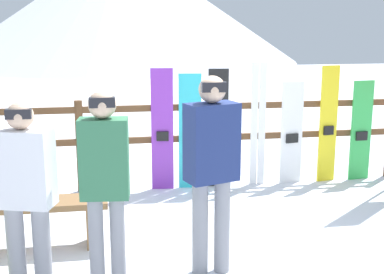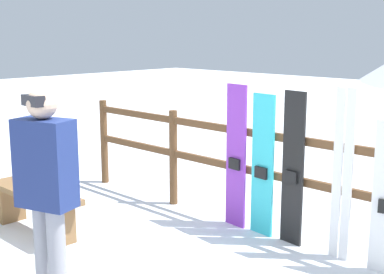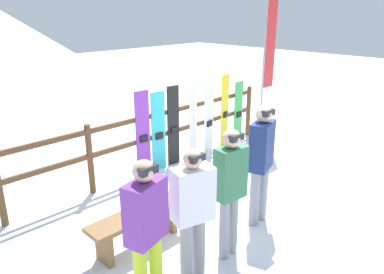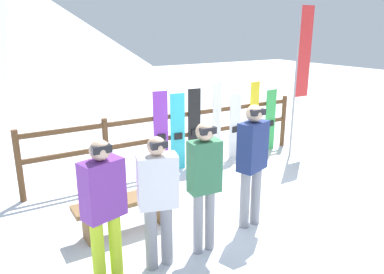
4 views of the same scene
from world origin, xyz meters
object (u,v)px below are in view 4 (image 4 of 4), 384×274
snowboard_purple (161,133)px  snowboard_cyan (178,132)px  person_navy (252,158)px  snowboard_white (235,126)px  person_plaid_green (204,178)px  rental_flag (301,64)px  snowboard_black_stripe (194,128)px  bench (124,207)px  snowboard_yellow (254,118)px  person_purple (104,203)px  snowboard_green (270,120)px  ski_pair_white (217,123)px  person_white (158,194)px

snowboard_purple → snowboard_cyan: size_ratio=1.05×
person_navy → snowboard_purple: size_ratio=1.09×
snowboard_white → person_navy: bearing=-123.2°
person_plaid_green → rental_flag: (3.73, 2.10, 0.96)m
person_navy → snowboard_black_stripe: size_ratio=1.11×
bench → person_plaid_green: 1.30m
bench → person_navy: 1.83m
snowboard_cyan → snowboard_yellow: snowboard_yellow is taller
person_purple → snowboard_cyan: person_purple is taller
snowboard_green → snowboard_black_stripe: bearing=180.0°
snowboard_black_stripe → snowboard_purple: bearing=180.0°
person_purple → ski_pair_white: 4.08m
person_purple → person_plaid_green: size_ratio=0.99×
snowboard_yellow → snowboard_green: 0.49m
snowboard_black_stripe → snowboard_green: (1.98, -0.00, -0.09)m
snowboard_yellow → ski_pair_white: bearing=179.8°
bench → person_plaid_green: size_ratio=0.82×
person_purple → snowboard_yellow: 4.87m
person_plaid_green → person_purple: bearing=178.1°
snowboard_purple → snowboard_black_stripe: bearing=-0.0°
person_purple → snowboard_green: 5.29m
snowboard_purple → rental_flag: 3.25m
snowboard_black_stripe → snowboard_yellow: snowboard_yellow is taller
snowboard_black_stripe → snowboard_yellow: size_ratio=0.99×
snowboard_cyan → person_white: bearing=-123.2°
person_navy → rental_flag: (2.85, 1.91, 0.93)m
snowboard_purple → snowboard_white: 1.72m
person_purple → snowboard_yellow: person_purple is taller
snowboard_cyan → snowboard_black_stripe: snowboard_black_stripe is taller
snowboard_white → snowboard_black_stripe: bearing=180.0°
bench → snowboard_green: size_ratio=0.99×
person_white → snowboard_black_stripe: size_ratio=1.01×
person_white → ski_pair_white: (2.59, 2.57, -0.09)m
bench → snowboard_cyan: size_ratio=0.90×
person_plaid_green → person_white: person_plaid_green is taller
snowboard_black_stripe → person_plaid_green: bearing=-119.3°
ski_pair_white → snowboard_cyan: bearing=-179.8°
bench → snowboard_yellow: size_ratio=0.86×
ski_pair_white → snowboard_green: size_ratio=1.19×
person_purple → snowboard_white: person_purple is taller
snowboard_cyan → rental_flag: size_ratio=0.48×
snowboard_cyan → rental_flag: rental_flag is taller
snowboard_yellow → person_navy: bearing=-130.9°
person_purple → snowboard_green: person_purple is taller
person_white → snowboard_green: 4.78m
snowboard_black_stripe → snowboard_white: bearing=-0.0°
person_white → snowboard_green: person_white is taller
bench → person_white: bearing=-86.6°
snowboard_cyan → rental_flag: bearing=-10.3°
rental_flag → ski_pair_white: bearing=164.5°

